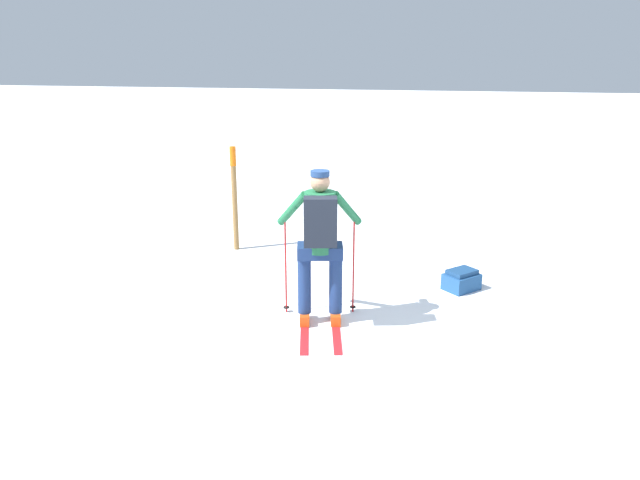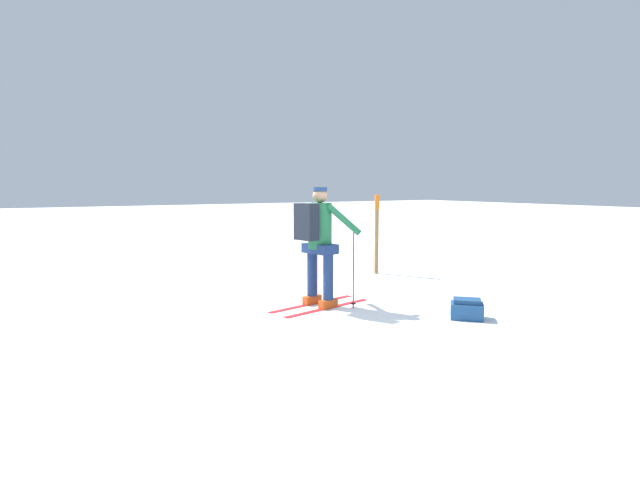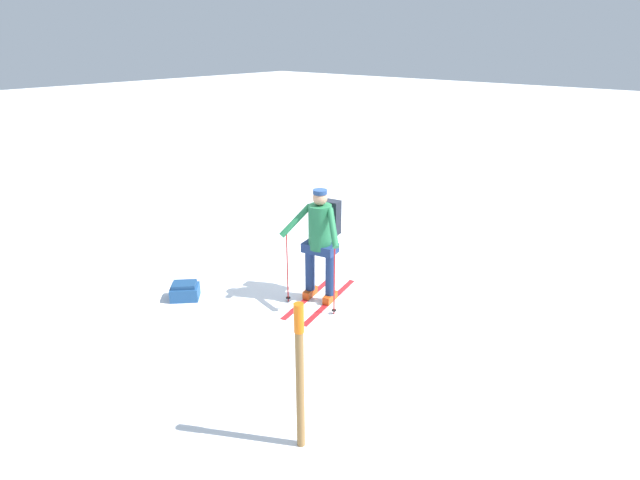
% 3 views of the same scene
% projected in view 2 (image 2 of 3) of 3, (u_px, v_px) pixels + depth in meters
% --- Properties ---
extents(ground_plane, '(80.00, 80.00, 0.00)m').
position_uv_depth(ground_plane, '(302.00, 315.00, 6.94)').
color(ground_plane, white).
extents(skier, '(1.67, 0.98, 1.77)m').
position_uv_depth(skier, '(318.00, 237.00, 7.29)').
color(skier, red).
rests_on(skier, ground_plane).
extents(dropped_backpack, '(0.53, 0.53, 0.27)m').
position_uv_depth(dropped_backpack, '(467.00, 309.00, 6.72)').
color(dropped_backpack, navy).
rests_on(dropped_backpack, ground_plane).
extents(trail_marker, '(0.09, 0.09, 1.61)m').
position_uv_depth(trail_marker, '(377.00, 228.00, 10.09)').
color(trail_marker, olive).
rests_on(trail_marker, ground_plane).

